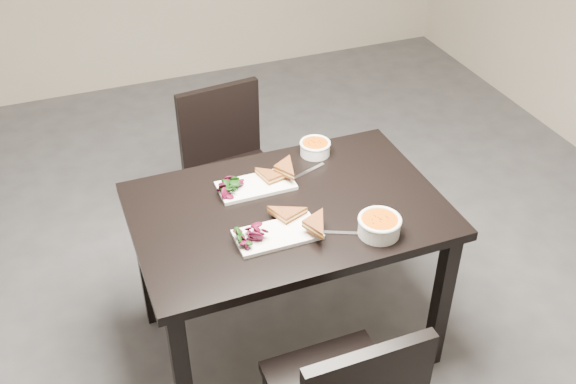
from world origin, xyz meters
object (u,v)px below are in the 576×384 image
object	(u,v)px
plate_near	(278,235)
soup_bowl_far	(315,147)
plate_far	(256,186)
table	(288,226)
soup_bowl_near	(379,225)
chair_far	(230,162)

from	to	relation	value
plate_near	soup_bowl_far	world-z (taller)	soup_bowl_far
plate_far	soup_bowl_far	world-z (taller)	soup_bowl_far
table	soup_bowl_near	distance (m)	0.40
soup_bowl_near	plate_far	distance (m)	0.55
plate_near	soup_bowl_near	distance (m)	0.37
table	chair_far	distance (m)	0.79
chair_far	plate_near	distance (m)	0.96
plate_near	plate_far	bearing A→B (deg)	85.29
soup_bowl_far	soup_bowl_near	bearing A→B (deg)	-89.30
table	chair_far	world-z (taller)	chair_far
table	plate_far	xyz separation A→B (m)	(-0.07, 0.17, 0.11)
chair_far	soup_bowl_far	bearing A→B (deg)	-66.86
chair_far	plate_far	distance (m)	0.66
table	plate_far	world-z (taller)	plate_far
table	plate_far	distance (m)	0.21
soup_bowl_near	soup_bowl_far	bearing A→B (deg)	90.70
plate_near	soup_bowl_far	size ratio (longest dim) A/B	2.32
plate_near	soup_bowl_near	world-z (taller)	soup_bowl_near
chair_far	plate_near	world-z (taller)	chair_far
soup_bowl_far	chair_far	bearing A→B (deg)	119.43
table	plate_near	distance (m)	0.21
soup_bowl_far	plate_far	bearing A→B (deg)	-155.87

